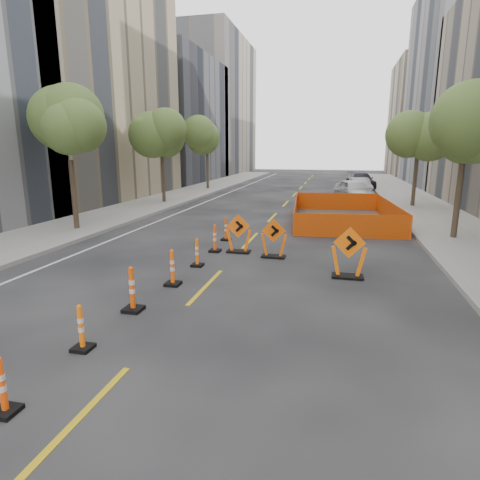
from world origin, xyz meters
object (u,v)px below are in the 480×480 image
(parked_car_mid, at_px, (360,186))
(chevron_sign_right, at_px, (349,253))
(channelizer_7, at_px, (226,229))
(channelizer_5, at_px, (197,252))
(channelizer_1, at_px, (2,386))
(channelizer_3, at_px, (132,289))
(parked_car_far, at_px, (360,181))
(channelizer_2, at_px, (81,327))
(chevron_sign_left, at_px, (239,234))
(channelizer_4, at_px, (172,267))
(parked_car_near, at_px, (354,191))
(channelizer_6, at_px, (215,238))
(chevron_sign_center, at_px, (274,238))

(parked_car_mid, bearing_deg, chevron_sign_right, -101.18)
(chevron_sign_right, relative_size, parked_car_mid, 0.38)
(channelizer_7, bearing_deg, channelizer_5, -88.46)
(channelizer_1, height_order, channelizer_3, channelizer_3)
(parked_car_mid, xyz_separation_m, parked_car_far, (0.30, 5.35, 0.09))
(channelizer_5, distance_m, parked_car_mid, 24.39)
(channelizer_2, relative_size, chevron_sign_left, 0.64)
(channelizer_5, distance_m, channelizer_7, 3.94)
(channelizer_1, distance_m, channelizer_7, 11.81)
(channelizer_1, relative_size, channelizer_5, 0.96)
(channelizer_4, height_order, parked_car_near, parked_car_near)
(channelizer_6, relative_size, channelizer_7, 1.07)
(channelizer_2, relative_size, chevron_sign_center, 0.66)
(parked_car_near, relative_size, parked_car_mid, 1.14)
(channelizer_3, xyz_separation_m, chevron_sign_left, (1.14, 6.01, 0.17))
(chevron_sign_right, height_order, parked_car_far, chevron_sign_right)
(channelizer_4, xyz_separation_m, chevron_sign_left, (0.95, 4.05, 0.19))
(channelizer_4, distance_m, parked_car_near, 21.24)
(chevron_sign_right, bearing_deg, channelizer_4, -163.31)
(parked_car_near, xyz_separation_m, parked_car_mid, (0.67, 5.06, -0.12))
(channelizer_2, distance_m, channelizer_6, 7.88)
(channelizer_4, relative_size, channelizer_6, 1.01)
(channelizer_7, relative_size, chevron_sign_left, 0.68)
(channelizer_6, relative_size, parked_car_far, 0.20)
(channelizer_6, bearing_deg, parked_car_mid, 73.76)
(channelizer_7, relative_size, parked_car_far, 0.19)
(channelizer_4, distance_m, channelizer_7, 5.90)
(channelizer_1, distance_m, chevron_sign_left, 10.01)
(chevron_sign_center, height_order, chevron_sign_right, chevron_sign_right)
(chevron_sign_left, bearing_deg, chevron_sign_center, -28.70)
(channelizer_3, distance_m, chevron_sign_right, 6.38)
(parked_car_near, xyz_separation_m, parked_car_far, (0.97, 10.41, -0.04))
(channelizer_1, height_order, channelizer_6, channelizer_6)
(channelizer_7, distance_m, chevron_sign_center, 3.29)
(chevron_sign_right, bearing_deg, chevron_sign_center, 140.78)
(channelizer_2, height_order, channelizer_3, channelizer_3)
(channelizer_6, bearing_deg, chevron_sign_left, 7.05)
(channelizer_3, height_order, chevron_sign_center, chevron_sign_center)
(channelizer_4, bearing_deg, channelizer_2, -93.26)
(channelizer_3, xyz_separation_m, parked_car_near, (5.87, 22.43, 0.25))
(channelizer_1, distance_m, parked_car_near, 27.01)
(channelizer_1, relative_size, chevron_sign_left, 0.63)
(channelizer_3, relative_size, channelizer_6, 1.06)
(channelizer_6, distance_m, channelizer_7, 1.97)
(channelizer_2, relative_size, parked_car_near, 0.20)
(chevron_sign_right, height_order, parked_car_mid, chevron_sign_right)
(channelizer_2, xyz_separation_m, parked_car_far, (6.87, 34.81, 0.31))
(channelizer_6, bearing_deg, channelizer_4, -90.78)
(channelizer_7, xyz_separation_m, parked_car_far, (6.71, 24.97, 0.28))
(chevron_sign_center, bearing_deg, parked_car_far, 67.42)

